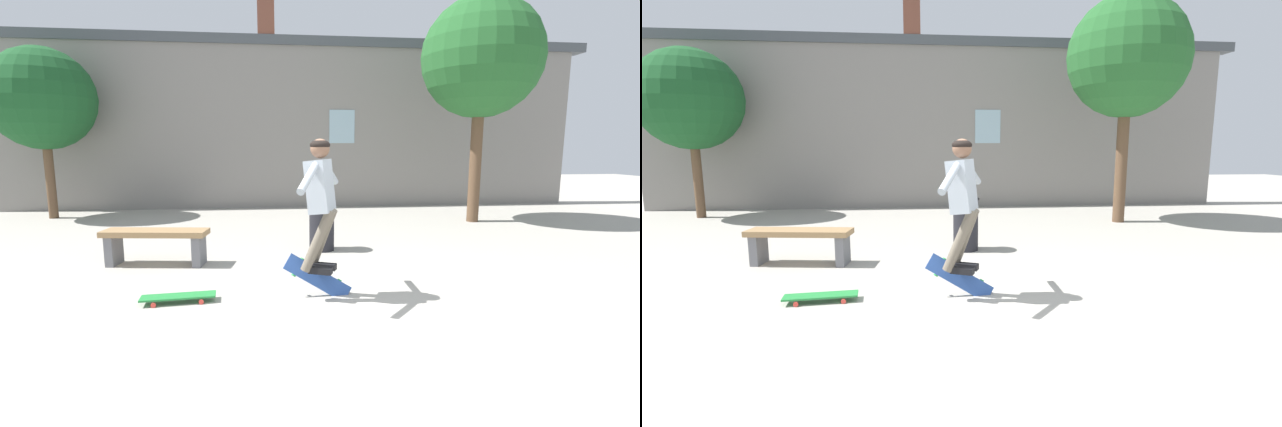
# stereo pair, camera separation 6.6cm
# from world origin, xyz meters

# --- Properties ---
(ground_plane) EXTENTS (40.00, 40.00, 0.00)m
(ground_plane) POSITION_xyz_m (0.00, 0.00, 0.00)
(ground_plane) COLOR #A39E93
(building_backdrop) EXTENTS (16.48, 0.52, 5.45)m
(building_backdrop) POSITION_xyz_m (-0.00, 8.21, 2.35)
(building_backdrop) COLOR gray
(building_backdrop) RESTS_ON ground_plane
(tree_right) EXTENTS (2.55, 2.55, 4.85)m
(tree_right) POSITION_xyz_m (3.83, 5.33, 3.55)
(tree_right) COLOR brown
(tree_right) RESTS_ON ground_plane
(tree_left) EXTENTS (2.31, 2.31, 3.91)m
(tree_left) POSITION_xyz_m (-5.87, 6.86, 2.75)
(tree_left) COLOR brown
(tree_left) RESTS_ON ground_plane
(park_bench) EXTENTS (1.52, 0.59, 0.51)m
(park_bench) POSITION_xyz_m (-2.36, 2.40, 0.36)
(park_bench) COLOR #99754C
(park_bench) RESTS_ON ground_plane
(trash_bin) EXTENTS (0.45, 0.45, 0.87)m
(trash_bin) POSITION_xyz_m (0.11, 3.03, 0.46)
(trash_bin) COLOR black
(trash_bin) RESTS_ON ground_plane
(skater) EXTENTS (0.59, 1.21, 1.47)m
(skater) POSITION_xyz_m (-0.17, 0.78, 1.19)
(skater) COLOR #9EA8B2
(skateboard_flipping) EXTENTS (0.80, 0.15, 0.59)m
(skateboard_flipping) POSITION_xyz_m (-0.19, 0.87, 0.21)
(skateboard_flipping) COLOR #2D519E
(skateboard_resting) EXTENTS (0.81, 0.28, 0.08)m
(skateboard_resting) POSITION_xyz_m (-1.73, 0.81, 0.07)
(skateboard_resting) COLOR #237F38
(skateboard_resting) RESTS_ON ground_plane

